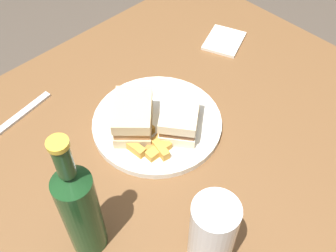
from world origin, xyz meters
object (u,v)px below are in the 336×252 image
Objects in this scene: fork at (18,117)px; napkin at (224,41)px; plate at (157,123)px; cider_bottle at (80,208)px; pint_glass at (212,237)px; sandwich_half_right at (180,119)px; sandwich_half_left at (133,117)px.

napkin is at bearing -24.71° from fork.
cider_bottle is at bearing -157.12° from plate.
fork is (-0.07, 0.51, -0.07)m from pint_glass.
napkin is 0.61× the size of fork.
pint_glass is 1.47× the size of napkin.
pint_glass is 0.21m from cider_bottle.
pint_glass is 0.52m from fork.
sandwich_half_right reaches higher than napkin.
sandwich_half_left is 0.84× the size of pint_glass.
pint_glass is 0.90× the size of fork.
pint_glass is 0.60m from napkin.
fork is (-0.21, 0.23, -0.00)m from plate.
sandwich_half_left is 0.39m from napkin.
cider_bottle is at bearing -161.32° from napkin.
cider_bottle reaches higher than sandwich_half_right.
sandwich_half_right is (0.07, -0.07, -0.00)m from sandwich_half_left.
pint_glass is at bearing -142.00° from napkin.
sandwich_half_right is at bearing -44.80° from sandwich_half_left.
plate is 0.31m from fork.
sandwich_half_left is at bearing -169.64° from napkin.
sandwich_half_left is 0.31m from pint_glass.
plate is at bearing 112.65° from sandwich_half_right.
sandwich_half_right is at bearing 12.71° from cider_bottle.
fork is at bearing 97.63° from pint_glass.
sandwich_half_right is 0.46× the size of cider_bottle.
napkin is at bearing 18.68° from cider_bottle.
sandwich_half_left is 1.05× the size of sandwich_half_right.
plate is 0.06m from sandwich_half_right.
pint_glass reaches higher than plate.
sandwich_half_left is at bearing 72.91° from pint_glass.
plate is 0.31m from cider_bottle.
cider_bottle is (-0.29, -0.07, 0.07)m from sandwich_half_right.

